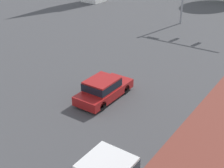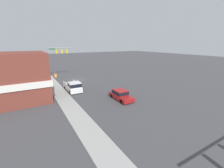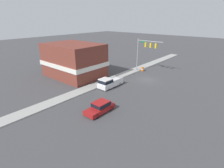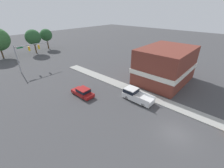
# 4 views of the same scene
# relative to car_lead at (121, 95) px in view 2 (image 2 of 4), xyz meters

# --- Properties ---
(ground_plane) EXTENTS (200.00, 200.00, 0.00)m
(ground_plane) POSITION_rel_car_lead_xyz_m (1.93, -16.02, -0.78)
(ground_plane) COLOR #424244
(sidewalk_curb) EXTENTS (2.40, 60.00, 0.14)m
(sidewalk_curb) POSITION_rel_car_lead_xyz_m (7.63, -16.02, -0.71)
(sidewalk_curb) COLOR #9E9E99
(sidewalk_curb) RESTS_ON ground
(near_signal_assembly) EXTENTS (6.41, 0.49, 7.87)m
(near_signal_assembly) POSITION_rel_car_lead_xyz_m (5.21, -20.70, 4.97)
(near_signal_assembly) COLOR gray
(near_signal_assembly) RESTS_ON ground
(car_lead) EXTENTS (1.88, 4.50, 1.50)m
(car_lead) POSITION_rel_car_lead_xyz_m (0.00, 0.00, 0.00)
(car_lead) COLOR black
(car_lead) RESTS_ON ground
(pickup_truck_parked) EXTENTS (2.08, 5.29, 1.89)m
(pickup_truck_parked) POSITION_rel_car_lead_xyz_m (5.19, -7.73, 0.15)
(pickup_truck_parked) COLOR black
(pickup_truck_parked) RESTS_ON ground
(construction_barrel) EXTENTS (0.65, 0.65, 1.01)m
(construction_barrel) POSITION_rel_car_lead_xyz_m (5.83, -21.03, -0.27)
(construction_barrel) COLOR orange
(construction_barrel) RESTS_ON ground
(corner_brick_building) EXTENTS (12.67, 9.11, 7.18)m
(corner_brick_building) POSITION_rel_car_lead_xyz_m (15.52, -7.97, 2.75)
(corner_brick_building) COLOR brown
(corner_brick_building) RESTS_ON ground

